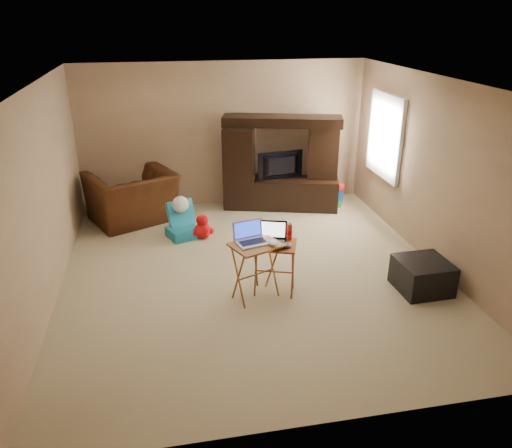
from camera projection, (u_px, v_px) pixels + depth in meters
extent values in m
plane|color=beige|center=(253.00, 272.00, 6.75)|extent=(5.50, 5.50, 0.00)
plane|color=silver|center=(253.00, 82.00, 5.76)|extent=(5.50, 5.50, 0.00)
plane|color=tan|center=(224.00, 135.00, 8.74)|extent=(5.00, 0.00, 5.00)
plane|color=tan|center=(320.00, 300.00, 3.78)|extent=(5.00, 0.00, 5.00)
plane|color=tan|center=(43.00, 198.00, 5.82)|extent=(0.00, 5.50, 5.50)
plane|color=tan|center=(436.00, 173.00, 6.70)|extent=(0.00, 5.50, 5.50)
plane|color=white|center=(386.00, 136.00, 8.03)|extent=(0.00, 1.20, 1.20)
cube|color=white|center=(385.00, 136.00, 8.03)|extent=(0.06, 1.14, 1.34)
cube|color=black|center=(281.00, 163.00, 8.66)|extent=(2.06, 1.02, 1.64)
imported|color=black|center=(282.00, 166.00, 8.63)|extent=(0.84, 0.24, 0.48)
imported|color=#44220E|center=(132.00, 197.00, 8.24)|extent=(1.65, 1.57, 0.84)
cube|color=black|center=(422.00, 275.00, 6.27)|extent=(0.64, 0.64, 0.40)
cube|color=#A96D29|center=(256.00, 271.00, 6.04)|extent=(0.69, 0.63, 0.73)
cube|color=#A45227|center=(274.00, 268.00, 6.15)|extent=(0.63, 0.56, 0.67)
cube|color=#AEAEB3|center=(253.00, 234.00, 5.87)|extent=(0.44, 0.39, 0.24)
cube|color=black|center=(271.00, 234.00, 5.98)|extent=(0.42, 0.38, 0.24)
ellipsoid|color=white|center=(273.00, 243.00, 5.85)|extent=(0.11, 0.16, 0.06)
ellipsoid|color=#3E3E43|center=(288.00, 245.00, 5.92)|extent=(0.11, 0.15, 0.06)
cylinder|color=red|center=(289.00, 232.00, 6.09)|extent=(0.07, 0.07, 0.21)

